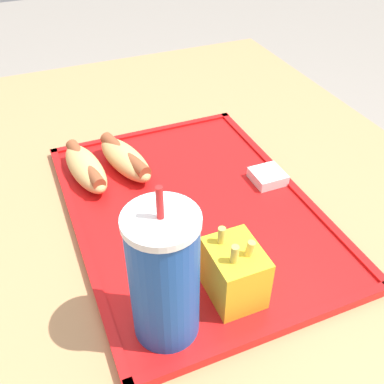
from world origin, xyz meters
TOP-DOWN VIEW (x-y plane):
  - dining_table at (0.00, 0.00)m, footprint 1.21×0.87m
  - food_tray at (-0.01, 0.00)m, footprint 0.47×0.35m
  - soda_cup at (-0.19, 0.11)m, footprint 0.08×0.08m
  - hot_dog_far at (0.12, 0.13)m, footprint 0.15×0.07m
  - hot_dog_near at (0.12, 0.06)m, footprint 0.15×0.08m
  - fries_carton at (-0.18, 0.02)m, footprint 0.07×0.06m
  - sauce_cup_mayo at (-0.00, -0.14)m, footprint 0.05×0.05m

SIDE VIEW (x-z plane):
  - dining_table at x=0.00m, z-range 0.00..0.72m
  - food_tray at x=-0.01m, z-range 0.72..0.74m
  - sauce_cup_mayo at x=0.00m, z-range 0.73..0.75m
  - hot_dog_far at x=0.12m, z-range 0.73..0.77m
  - hot_dog_near at x=0.12m, z-range 0.73..0.78m
  - fries_carton at x=-0.18m, z-range 0.72..0.82m
  - soda_cup at x=-0.19m, z-range 0.72..0.92m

